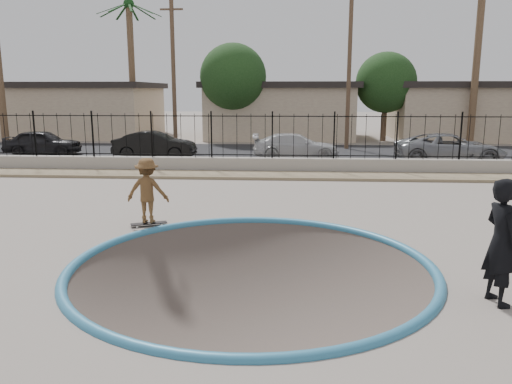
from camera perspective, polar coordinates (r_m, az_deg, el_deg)
The scene contains 23 objects.
ground at distance 22.50m, azimuth 1.98°, elevation 0.19°, with size 120.00×120.00×2.20m, color slate.
bowl_pit at distance 9.66m, azimuth -0.51°, elevation -8.50°, with size 6.84×6.84×1.80m, color #463C36, non-canonical shape.
coping_ring at distance 9.66m, azimuth -0.51°, elevation -8.50°, with size 7.04×7.04×0.20m, color teal.
rock_strip at distance 19.54m, azimuth 1.73°, elevation 1.90°, with size 42.00×1.60×0.11m, color #9B8B65.
retaining_wall at distance 20.59m, azimuth 1.85°, elevation 3.08°, with size 42.00×0.45×0.60m, color gray.
fence at distance 20.45m, azimuth 1.87°, elevation 6.41°, with size 40.00×0.04×1.80m.
street at distance 27.26m, azimuth 2.33°, elevation 4.55°, with size 90.00×8.00×0.04m, color black.
house_west at distance 39.80m, azimuth -19.66°, elevation 8.90°, with size 11.60×8.60×3.90m.
house_center at distance 36.59m, azimuth 2.76°, elevation 9.38°, with size 10.60×8.60×3.90m.
house_east at distance 38.93m, azimuth 24.08°, elevation 8.53°, with size 12.60×8.60×3.90m.
palm_mid at distance 35.85m, azimuth -14.16°, elevation 16.56°, with size 2.30×2.30×9.30m.
palm_right at distance 34.23m, azimuth 24.22°, elevation 17.26°, with size 2.30×2.30×10.30m.
utility_pole_left at distance 29.85m, azimuth -9.43°, elevation 14.01°, with size 1.70×0.24×9.00m.
utility_pole_mid at distance 29.29m, azimuth 10.63°, elevation 14.52°, with size 1.70×0.24×9.50m.
street_tree_left at distance 33.27m, azimuth -2.63°, elevation 12.99°, with size 4.32×4.32×6.36m.
street_tree_mid at distance 34.64m, azimuth 14.62°, elevation 12.00°, with size 3.96×3.96×5.83m.
skater at distance 12.55m, azimuth -12.28°, elevation -0.27°, with size 1.04×0.60×1.60m, color brown.
skateboard at distance 12.72m, azimuth -12.14°, elevation -3.54°, with size 0.90×0.54×0.08m.
videographer at distance 8.65m, azimuth 26.28°, elevation -5.16°, with size 0.73×0.48×2.00m, color black.
car_a at distance 28.24m, azimuth -23.20°, elevation 5.24°, with size 1.54×3.82×1.30m, color black.
car_b at distance 25.17m, azimuth -11.50°, elevation 5.30°, with size 1.39×3.99×1.32m, color black.
car_c at distance 24.59m, azimuth 4.56°, elevation 5.24°, with size 1.72×4.22×1.23m, color silver.
car_d at distance 24.73m, azimuth 21.27°, elevation 4.69°, with size 2.25×4.87×1.35m, color gray.
Camera 1 is at (0.69, -10.06, 3.30)m, focal length 35.00 mm.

